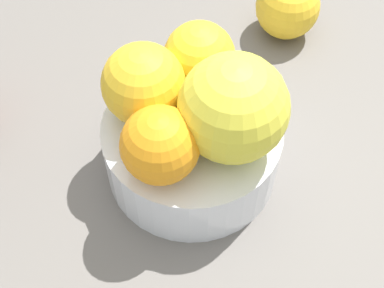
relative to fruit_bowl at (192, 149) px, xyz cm
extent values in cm
cube|color=#66605B|center=(0.00, 0.00, -3.87)|extent=(110.00, 110.00, 2.00)
cylinder|color=silver|center=(0.00, 0.00, -2.47)|extent=(9.55, 9.55, 0.80)
cylinder|color=silver|center=(0.00, 0.00, 0.13)|extent=(15.41, 15.41, 5.99)
sphere|color=orange|center=(0.56, 4.58, 6.20)|extent=(6.16, 6.16, 6.16)
sphere|color=yellow|center=(-3.44, -0.28, 7.45)|extent=(8.66, 8.66, 8.66)
sphere|color=yellow|center=(1.56, -4.98, 6.18)|extent=(6.13, 6.13, 6.13)
sphere|color=yellow|center=(4.28, -0.32, 6.56)|extent=(6.89, 6.89, 6.89)
sphere|color=yellow|center=(-1.90, -20.55, 0.55)|extent=(6.84, 6.84, 6.84)
camera|label=1|loc=(-11.34, 25.19, 39.99)|focal=51.56mm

